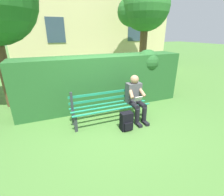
# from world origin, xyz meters

# --- Properties ---
(ground) EXTENTS (60.00, 60.00, 0.00)m
(ground) POSITION_xyz_m (0.00, 0.00, 0.00)
(ground) COLOR #477533
(park_bench) EXTENTS (2.00, 0.48, 0.84)m
(park_bench) POSITION_xyz_m (0.00, -0.07, 0.42)
(park_bench) COLOR #2D3338
(park_bench) RESTS_ON ground
(person_seated) EXTENTS (0.44, 0.73, 1.15)m
(person_seated) POSITION_xyz_m (-0.65, 0.10, 0.61)
(person_seated) COLOR #4C4C51
(person_seated) RESTS_ON ground
(hedge_backdrop) EXTENTS (4.90, 0.88, 1.65)m
(hedge_backdrop) POSITION_xyz_m (-0.19, -1.06, 0.81)
(hedge_backdrop) COLOR #265B28
(hedge_backdrop) RESTS_ON ground
(backpack) EXTENTS (0.28, 0.25, 0.44)m
(backpack) POSITION_xyz_m (-0.19, 0.52, 0.22)
(backpack) COLOR black
(backpack) RESTS_ON ground
(tree_far) EXTENTS (2.34, 2.23, 4.38)m
(tree_far) POSITION_xyz_m (-3.21, -4.00, 3.18)
(tree_far) COLOR brown
(tree_far) RESTS_ON ground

